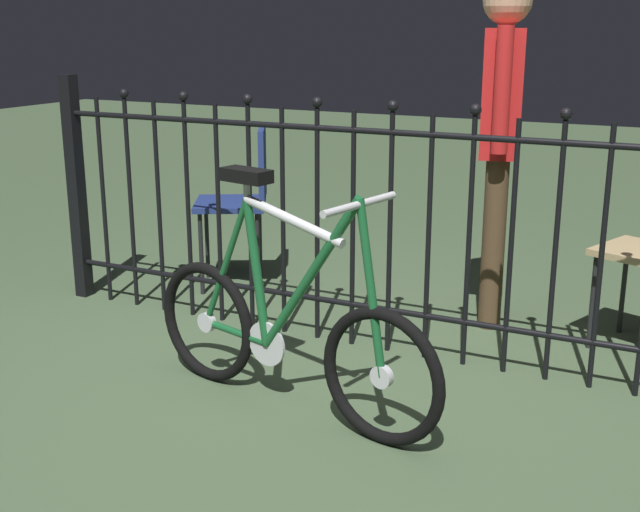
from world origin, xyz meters
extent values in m
plane|color=#44593B|center=(0.00, 0.00, 0.00)|extent=(20.00, 20.00, 0.00)
cylinder|color=black|center=(-1.68, 0.66, 0.54)|extent=(0.02, 0.02, 1.08)
sphere|color=black|center=(-1.68, 0.66, 1.10)|extent=(0.05, 0.05, 0.05)
cylinder|color=black|center=(-1.51, 0.66, 0.54)|extent=(0.02, 0.02, 1.08)
cylinder|color=black|center=(-1.33, 0.66, 0.54)|extent=(0.02, 0.02, 1.08)
sphere|color=black|center=(-1.33, 0.66, 1.10)|extent=(0.05, 0.05, 0.05)
cylinder|color=black|center=(-1.15, 0.66, 0.54)|extent=(0.02, 0.02, 1.08)
cylinder|color=black|center=(-0.97, 0.66, 0.54)|extent=(0.02, 0.02, 1.08)
sphere|color=black|center=(-0.97, 0.66, 1.10)|extent=(0.05, 0.05, 0.05)
cylinder|color=black|center=(-0.79, 0.66, 0.54)|extent=(0.02, 0.02, 1.08)
cylinder|color=black|center=(-0.61, 0.66, 0.54)|extent=(0.02, 0.02, 1.08)
sphere|color=black|center=(-0.61, 0.66, 1.10)|extent=(0.05, 0.05, 0.05)
cylinder|color=black|center=(-0.43, 0.66, 0.54)|extent=(0.02, 0.02, 1.08)
cylinder|color=black|center=(-0.26, 0.66, 0.54)|extent=(0.02, 0.02, 1.08)
sphere|color=black|center=(-0.26, 0.66, 1.10)|extent=(0.05, 0.05, 0.05)
cylinder|color=black|center=(-0.08, 0.66, 0.54)|extent=(0.02, 0.02, 1.08)
cylinder|color=black|center=(0.10, 0.66, 0.54)|extent=(0.02, 0.02, 1.08)
sphere|color=black|center=(0.10, 0.66, 1.10)|extent=(0.05, 0.05, 0.05)
cylinder|color=black|center=(0.28, 0.66, 0.54)|extent=(0.02, 0.02, 1.08)
cylinder|color=black|center=(0.46, 0.66, 0.54)|extent=(0.02, 0.02, 1.08)
sphere|color=black|center=(0.46, 0.66, 1.10)|extent=(0.05, 0.05, 0.05)
cylinder|color=black|center=(0.64, 0.66, 0.54)|extent=(0.02, 0.02, 1.08)
cylinder|color=black|center=(0.82, 0.66, 0.54)|extent=(0.02, 0.02, 1.08)
sphere|color=black|center=(0.82, 0.66, 1.10)|extent=(0.05, 0.05, 0.05)
cylinder|color=black|center=(0.99, 0.66, 0.54)|extent=(0.02, 0.02, 1.08)
cylinder|color=black|center=(0.00, 0.66, 0.19)|extent=(3.37, 0.03, 0.03)
cylinder|color=black|center=(0.00, 0.66, 0.99)|extent=(3.37, 0.03, 0.03)
cube|color=black|center=(-1.68, 0.66, 0.59)|extent=(0.07, 0.07, 1.19)
torus|color=black|center=(-0.45, 0.03, 0.25)|extent=(0.50, 0.15, 0.51)
cylinder|color=silver|center=(-0.45, 0.03, 0.25)|extent=(0.09, 0.05, 0.08)
torus|color=black|center=(0.40, -0.15, 0.25)|extent=(0.50, 0.15, 0.51)
cylinder|color=silver|center=(0.40, -0.15, 0.25)|extent=(0.09, 0.05, 0.08)
cylinder|color=#19592D|center=(0.09, -0.08, 0.56)|extent=(0.46, 0.13, 0.65)
cylinder|color=silver|center=(0.01, -0.07, 0.75)|extent=(0.46, 0.13, 0.14)
cylinder|color=#19592D|center=(-0.17, -0.03, 0.52)|extent=(0.13, 0.06, 0.57)
cylinder|color=#19592D|center=(-0.29, 0.00, 0.25)|extent=(0.33, 0.10, 0.04)
cylinder|color=#19592D|center=(-0.33, 0.01, 0.53)|extent=(0.27, 0.08, 0.56)
cylinder|color=#19592D|center=(0.35, -0.14, 0.56)|extent=(0.14, 0.06, 0.63)
cylinder|color=silver|center=(0.30, -0.13, 0.86)|extent=(0.03, 0.03, 0.02)
cylinder|color=silver|center=(0.30, -0.13, 0.85)|extent=(0.11, 0.40, 0.03)
cylinder|color=silver|center=(-0.21, -0.02, 0.84)|extent=(0.03, 0.03, 0.07)
cube|color=black|center=(-0.21, -0.02, 0.89)|extent=(0.21, 0.13, 0.05)
cylinder|color=silver|center=(-0.13, -0.04, 0.24)|extent=(0.18, 0.05, 0.18)
cylinder|color=black|center=(-1.12, 0.97, 0.23)|extent=(0.02, 0.02, 0.46)
cylinder|color=black|center=(-1.26, 1.24, 0.23)|extent=(0.02, 0.02, 0.46)
cylinder|color=black|center=(-0.84, 1.11, 0.23)|extent=(0.02, 0.02, 0.46)
cylinder|color=black|center=(-0.99, 1.38, 0.23)|extent=(0.02, 0.02, 0.46)
cube|color=navy|center=(-1.05, 1.17, 0.47)|extent=(0.52, 0.52, 0.03)
cube|color=navy|center=(-0.89, 1.26, 0.70)|extent=(0.20, 0.34, 0.39)
cylinder|color=black|center=(0.92, 1.10, 0.22)|extent=(0.02, 0.02, 0.44)
cylinder|color=black|center=(1.02, 1.37, 0.22)|extent=(0.02, 0.02, 0.44)
cylinder|color=#4C3823|center=(0.43, 1.17, 0.42)|extent=(0.11, 0.11, 0.83)
cylinder|color=#4C3823|center=(0.40, 1.32, 0.42)|extent=(0.11, 0.11, 0.83)
cube|color=red|center=(0.42, 1.25, 1.12)|extent=(0.25, 0.33, 0.59)
cylinder|color=red|center=(0.46, 1.05, 1.15)|extent=(0.08, 0.08, 0.56)
cylinder|color=red|center=(0.37, 1.44, 1.15)|extent=(0.08, 0.08, 0.56)
sphere|color=tan|center=(0.42, 1.25, 1.54)|extent=(0.22, 0.22, 0.22)
camera|label=1|loc=(1.39, -2.63, 1.44)|focal=46.42mm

